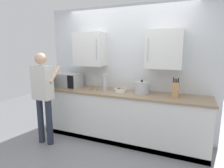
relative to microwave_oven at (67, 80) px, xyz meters
The scene contains 10 objects.
ground_plane 1.76m from the microwave_oven, 29.14° to the right, with size 9.16×9.16×0.00m, color gray.
back_wall_tiled 1.29m from the microwave_oven, 13.63° to the left, with size 3.43×0.44×2.54m.
counter_unit 1.36m from the microwave_oven, ahead, with size 3.15×0.67×0.93m.
microwave_oven is the anchor object (origin of this frame).
knife_block 2.19m from the microwave_oven, ahead, with size 0.11×0.15×0.33m.
wooden_spoon 0.69m from the microwave_oven, ahead, with size 0.18×0.20×0.02m.
thermos_flask 0.88m from the microwave_oven, ahead, with size 0.09×0.09×0.32m.
fruit_bowl 1.22m from the microwave_oven, ahead, with size 0.21×0.21×0.10m.
stock_pot 1.61m from the microwave_oven, ahead, with size 0.36×0.26×0.25m.
person_figure 0.73m from the microwave_oven, 88.79° to the right, with size 0.44×0.55×1.65m.
Camera 1 is at (1.18, -2.54, 1.71)m, focal length 30.01 mm.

